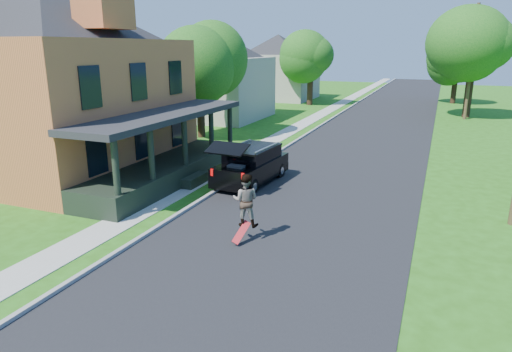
% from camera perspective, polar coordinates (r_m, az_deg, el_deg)
% --- Properties ---
extents(ground, '(140.00, 140.00, 0.00)m').
position_cam_1_polar(ground, '(13.03, 0.18, -10.94)').
color(ground, '#265711').
rests_on(ground, ground).
extents(street, '(8.00, 120.00, 0.02)m').
position_cam_1_polar(street, '(31.64, 13.83, 4.72)').
color(street, black).
rests_on(street, ground).
extents(curb, '(0.15, 120.00, 0.12)m').
position_cam_1_polar(curb, '(32.45, 6.72, 5.34)').
color(curb, gray).
rests_on(curb, ground).
extents(sidewalk, '(1.30, 120.00, 0.03)m').
position_cam_1_polar(sidewalk, '(32.88, 4.11, 5.55)').
color(sidewalk, gray).
rests_on(sidewalk, ground).
extents(front_walk, '(6.50, 1.20, 0.03)m').
position_cam_1_polar(front_walk, '(22.53, -16.82, 0.07)').
color(front_walk, gray).
rests_on(front_walk, ground).
extents(main_house, '(15.56, 15.56, 10.10)m').
position_cam_1_polar(main_house, '(24.00, -24.12, 12.26)').
color(main_house, '#D4713E').
rests_on(main_house, ground).
extents(neighbor_house_mid, '(12.78, 12.78, 8.30)m').
position_cam_1_polar(neighbor_house_mid, '(39.13, -5.25, 13.35)').
color(neighbor_house_mid, '#9D988B').
rests_on(neighbor_house_mid, ground).
extents(neighbor_house_far, '(12.78, 12.78, 8.30)m').
position_cam_1_polar(neighbor_house_far, '(53.85, 2.76, 14.08)').
color(neighbor_house_far, '#9D988B').
rests_on(neighbor_house_far, ground).
extents(black_suv, '(2.13, 4.77, 2.17)m').
position_cam_1_polar(black_suv, '(20.17, -0.61, 1.39)').
color(black_suv, black).
rests_on(black_suv, ground).
extents(skateboarder, '(0.93, 0.79, 1.69)m').
position_cam_1_polar(skateboarder, '(14.16, -1.32, -3.03)').
color(skateboarder, black).
rests_on(skateboarder, ground).
extents(skateboard, '(0.36, 0.72, 0.59)m').
position_cam_1_polar(skateboard, '(14.15, -1.85, -7.14)').
color(skateboard, '#AD0E14').
rests_on(skateboard, ground).
extents(tree_left_mid, '(5.46, 5.31, 8.18)m').
position_cam_1_polar(tree_left_mid, '(30.56, -7.18, 14.77)').
color(tree_left_mid, black).
rests_on(tree_left_mid, ground).
extents(tree_left_far, '(6.77, 6.45, 8.37)m').
position_cam_1_polar(tree_left_far, '(48.21, 6.86, 15.20)').
color(tree_left_far, black).
rests_on(tree_left_far, ground).
extents(tree_right_mid, '(6.64, 6.54, 10.29)m').
position_cam_1_polar(tree_right_mid, '(43.25, 25.72, 15.56)').
color(tree_right_mid, black).
rests_on(tree_right_mid, ground).
extents(tree_right_far, '(6.35, 6.06, 7.49)m').
position_cam_1_polar(tree_right_far, '(53.56, 23.87, 13.46)').
color(tree_right_far, black).
rests_on(tree_right_far, ground).
extents(utility_pole_far, '(1.54, 0.64, 9.19)m').
position_cam_1_polar(utility_pole_far, '(41.91, 25.35, 12.86)').
color(utility_pole_far, '#493722').
rests_on(utility_pole_far, ground).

